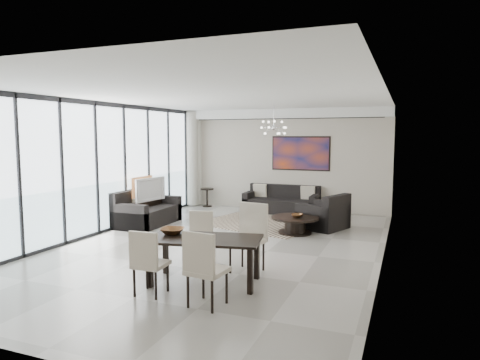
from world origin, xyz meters
The scene contains 20 objects.
room_shell centered at (0.46, 0.00, 1.45)m, with size 6.00×9.00×2.90m.
window_wall centered at (-2.86, 0.00, 1.47)m, with size 0.37×8.95×2.90m.
soffit centered at (0.00, 4.30, 2.77)m, with size 5.98×0.40×0.26m, color white.
painting centered at (0.50, 4.47, 1.65)m, with size 1.68×0.04×0.98m, color #B54119.
chandelier centered at (0.30, 2.50, 2.35)m, with size 0.66×0.66×0.71m.
rug centered at (0.02, 2.36, 0.01)m, with size 2.72×2.09×0.01m, color black.
coffee_table centered at (1.07, 1.63, 0.21)m, with size 1.06×1.06×0.37m.
bowl_coffee centered at (1.13, 1.58, 0.41)m, with size 0.25×0.25×0.08m, color brown.
sofa_main centered at (0.08, 4.07, 0.25)m, with size 2.07×0.85×0.75m.
loveseat centered at (-2.55, 1.24, 0.29)m, with size 0.95×1.69×0.85m.
armchair centered at (1.59, 2.36, 0.28)m, with size 1.22×1.24×0.82m.
side_table centered at (-2.30, 4.15, 0.37)m, with size 0.41×0.41×0.56m.
tv_console centered at (-2.76, 1.33, 0.28)m, with size 0.50×1.79×0.56m, color black.
television centered at (-2.60, 1.40, 0.84)m, with size 0.99×0.13×0.57m, color gray.
dining_table centered at (0.63, -1.98, 0.59)m, with size 1.75×1.11×0.68m.
dining_chair_sw centered at (0.14, -2.74, 0.52)m, with size 0.44×0.44×0.91m.
dining_chair_se centered at (1.02, -2.82, 0.57)m, with size 0.50×0.50×0.99m.
dining_chair_nw centered at (0.12, -1.13, 0.50)m, with size 0.50×0.50×0.88m.
dining_chair_ne centered at (1.04, -1.17, 0.62)m, with size 0.56×0.56×1.08m.
bowl_dining centered at (0.06, -1.93, 0.72)m, with size 0.36×0.36×0.09m, color brown.
Camera 1 is at (3.34, -7.48, 2.17)m, focal length 32.00 mm.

